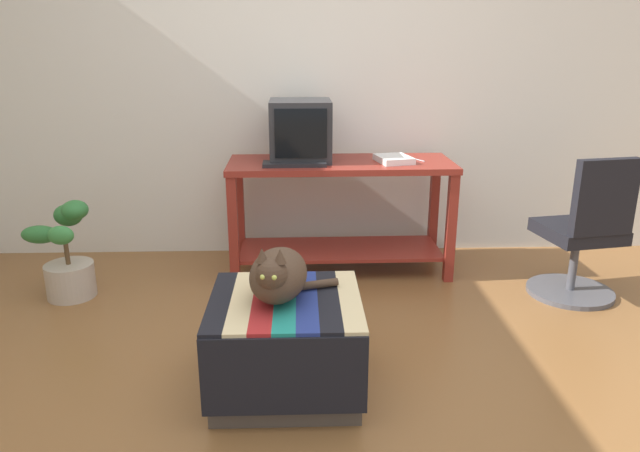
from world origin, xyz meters
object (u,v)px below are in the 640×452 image
cat (278,275)px  office_chair (583,238)px  book (394,159)px  keyboard (295,164)px  ottoman_with_blanket (286,344)px  potted_plant (68,260)px  desk (340,197)px  tv_monitor (300,131)px

cat → office_chair: 2.02m
book → office_chair: (1.08, -0.48, -0.39)m
cat → office_chair: size_ratio=0.47×
keyboard → ottoman_with_blanket: size_ratio=0.61×
keyboard → potted_plant: bearing=-170.0°
keyboard → book: 0.65m
keyboard → office_chair: (1.72, -0.39, -0.38)m
desk → book: (0.34, -0.04, 0.26)m
ottoman_with_blanket → potted_plant: bearing=141.9°
office_chair → potted_plant: bearing=-12.4°
desk → tv_monitor: bearing=167.2°
desk → cat: (-0.37, -1.46, 0.04)m
ottoman_with_blanket → desk: bearing=76.9°
desk → cat: desk is taller
keyboard → book: size_ratio=1.62×
book → cat: 1.60m
keyboard → office_chair: 1.81m
book → office_chair: size_ratio=0.28×
office_chair → tv_monitor: bearing=-29.0°
office_chair → keyboard: bearing=-22.9°
book → keyboard: bearing=174.6°
desk → ottoman_with_blanket: (-0.34, -1.45, -0.29)m
desk → potted_plant: desk is taller
office_chair → ottoman_with_blanket: bearing=17.9°
desk → potted_plant: (-1.69, -0.40, -0.27)m
office_chair → cat: bearing=17.6°
desk → potted_plant: bearing=-167.4°
desk → book: bearing=-7.0°
tv_monitor → potted_plant: size_ratio=0.67×
ottoman_with_blanket → tv_monitor: bearing=87.1°
book → office_chair: 1.24m
desk → office_chair: (1.42, -0.52, -0.13)m
ottoman_with_blanket → office_chair: bearing=27.9°
potted_plant → office_chair: office_chair is taller
keyboard → ottoman_with_blanket: (-0.04, -1.33, -0.55)m
tv_monitor → potted_plant: bearing=-163.0°
desk → book: 0.43m
keyboard → cat: keyboard is taller
desk → ottoman_with_blanket: 1.52m
desk → tv_monitor: 0.51m
potted_plant → ottoman_with_blanket: bearing=-38.1°
potted_plant → book: bearing=10.0°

